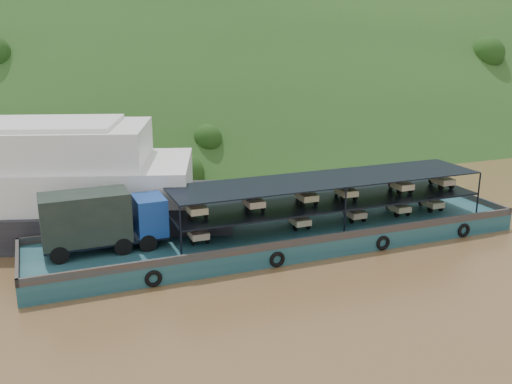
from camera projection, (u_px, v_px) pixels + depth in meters
name	position (u px, v px, depth m)	size (l,w,h in m)	color
ground	(297.00, 242.00, 41.04)	(160.00, 160.00, 0.00)	brown
hillside	(176.00, 150.00, 73.23)	(140.00, 28.00, 28.00)	#1F3C16
cargo_barge	(262.00, 230.00, 39.70)	(35.00, 7.18, 5.09)	#16424E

